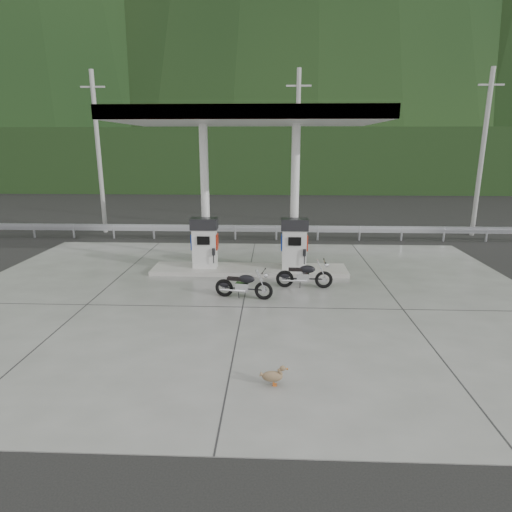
{
  "coord_description": "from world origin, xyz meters",
  "views": [
    {
      "loc": [
        0.84,
        -12.33,
        4.49
      ],
      "look_at": [
        0.3,
        1.0,
        1.0
      ],
      "focal_mm": 30.0,
      "sensor_mm": 36.0,
      "label": 1
    }
  ],
  "objects_px": {
    "gas_pump_right": "(294,244)",
    "motorcycle_right": "(244,285)",
    "gas_pump_left": "(205,243)",
    "motorcycle_left": "(304,276)",
    "duck": "(272,377)"
  },
  "relations": [
    {
      "from": "motorcycle_left",
      "to": "gas_pump_left",
      "type": "bearing_deg",
      "value": 155.76
    },
    {
      "from": "gas_pump_right",
      "to": "motorcycle_right",
      "type": "xyz_separation_m",
      "value": [
        -1.62,
        -2.74,
        -0.66
      ]
    },
    {
      "from": "gas_pump_right",
      "to": "motorcycle_left",
      "type": "relative_size",
      "value": 1.07
    },
    {
      "from": "gas_pump_right",
      "to": "motorcycle_right",
      "type": "height_order",
      "value": "gas_pump_right"
    },
    {
      "from": "gas_pump_left",
      "to": "duck",
      "type": "distance_m",
      "value": 7.96
    },
    {
      "from": "gas_pump_right",
      "to": "duck",
      "type": "height_order",
      "value": "gas_pump_right"
    },
    {
      "from": "gas_pump_right",
      "to": "motorcycle_right",
      "type": "relative_size",
      "value": 1.09
    },
    {
      "from": "gas_pump_left",
      "to": "motorcycle_left",
      "type": "relative_size",
      "value": 1.07
    },
    {
      "from": "gas_pump_left",
      "to": "motorcycle_right",
      "type": "bearing_deg",
      "value": -60.01
    },
    {
      "from": "motorcycle_left",
      "to": "motorcycle_right",
      "type": "bearing_deg",
      "value": -149.04
    },
    {
      "from": "gas_pump_left",
      "to": "motorcycle_left",
      "type": "bearing_deg",
      "value": -26.14
    },
    {
      "from": "gas_pump_right",
      "to": "motorcycle_right",
      "type": "bearing_deg",
      "value": -120.56
    },
    {
      "from": "motorcycle_right",
      "to": "duck",
      "type": "distance_m",
      "value": 4.86
    },
    {
      "from": "motorcycle_left",
      "to": "duck",
      "type": "xyz_separation_m",
      "value": [
        -1.0,
        -5.82,
        -0.23
      ]
    },
    {
      "from": "gas_pump_right",
      "to": "gas_pump_left",
      "type": "bearing_deg",
      "value": 180.0
    }
  ]
}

